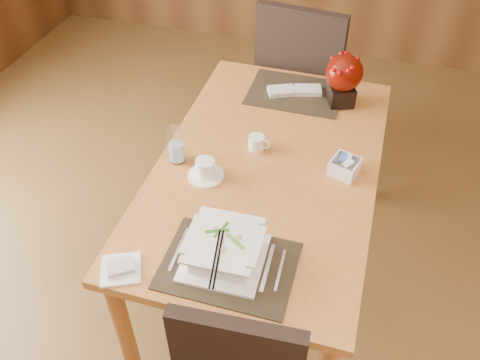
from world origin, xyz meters
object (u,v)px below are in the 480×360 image
(coffee_cup, at_px, (205,170))
(water_glass, at_px, (176,145))
(sugar_caddy, at_px, (345,167))
(bread_plate, at_px, (121,269))
(far_chair, at_px, (303,78))
(dining_table, at_px, (267,181))
(soup_setting, at_px, (224,250))
(creamer_jug, at_px, (256,143))
(berry_decor, at_px, (344,77))

(coffee_cup, distance_m, water_glass, 0.17)
(sugar_caddy, distance_m, bread_plate, 0.96)
(bread_plate, bearing_deg, far_chair, 78.79)
(coffee_cup, xyz_separation_m, water_glass, (-0.15, 0.06, 0.05))
(dining_table, xyz_separation_m, far_chair, (-0.03, 0.94, -0.05))
(dining_table, xyz_separation_m, coffee_cup, (-0.22, -0.15, 0.13))
(dining_table, bearing_deg, soup_setting, -92.34)
(creamer_jug, bearing_deg, coffee_cup, -118.38)
(dining_table, relative_size, creamer_jug, 16.89)
(far_chair, bearing_deg, soup_setting, 97.05)
(soup_setting, height_order, berry_decor, berry_decor)
(coffee_cup, bearing_deg, bread_plate, -103.08)
(water_glass, relative_size, creamer_jug, 1.83)
(coffee_cup, relative_size, far_chair, 0.14)
(dining_table, distance_m, soup_setting, 0.55)
(coffee_cup, xyz_separation_m, sugar_caddy, (0.53, 0.18, -0.00))
(soup_setting, relative_size, berry_decor, 1.11)
(soup_setting, height_order, water_glass, water_glass)
(dining_table, bearing_deg, coffee_cup, -146.86)
(coffee_cup, height_order, creamer_jug, coffee_cup)
(coffee_cup, bearing_deg, sugar_caddy, 18.73)
(creamer_jug, xyz_separation_m, far_chair, (0.05, 0.86, -0.18))
(coffee_cup, xyz_separation_m, far_chair, (0.20, 1.09, -0.19))
(water_glass, bearing_deg, bread_plate, -87.53)
(soup_setting, distance_m, water_glass, 0.57)
(water_glass, height_order, bread_plate, water_glass)
(dining_table, xyz_separation_m, creamer_jug, (-0.07, 0.08, 0.13))
(creamer_jug, height_order, sugar_caddy, same)
(water_glass, bearing_deg, creamer_jug, 29.06)
(berry_decor, height_order, far_chair, far_chair)
(creamer_jug, height_order, berry_decor, berry_decor)
(coffee_cup, relative_size, sugar_caddy, 1.37)
(sugar_caddy, bearing_deg, bread_plate, -132.93)
(creamer_jug, distance_m, sugar_caddy, 0.39)
(bread_plate, xyz_separation_m, far_chair, (0.32, 1.61, -0.15))
(water_glass, xyz_separation_m, sugar_caddy, (0.68, 0.12, -0.05))
(dining_table, xyz_separation_m, bread_plate, (-0.34, -0.67, 0.10))
(creamer_jug, bearing_deg, bread_plate, -105.00)
(dining_table, xyz_separation_m, berry_decor, (0.22, 0.53, 0.24))
(sugar_caddy, xyz_separation_m, bread_plate, (-0.66, -0.71, -0.03))
(sugar_caddy, bearing_deg, soup_setting, -120.52)
(soup_setting, xyz_separation_m, coffee_cup, (-0.20, 0.38, -0.02))
(creamer_jug, distance_m, far_chair, 0.88)
(soup_setting, distance_m, sugar_caddy, 0.66)
(water_glass, relative_size, bread_plate, 1.22)
(water_glass, bearing_deg, berry_decor, 45.67)
(soup_setting, height_order, far_chair, far_chair)
(water_glass, height_order, creamer_jug, water_glass)
(dining_table, distance_m, creamer_jug, 0.17)
(berry_decor, bearing_deg, soup_setting, -103.07)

